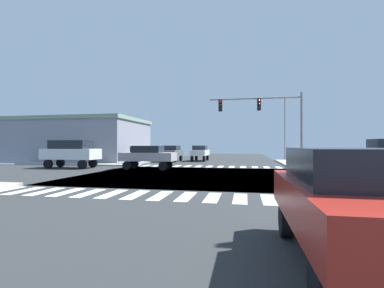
% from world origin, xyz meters
% --- Properties ---
extents(ground, '(90.00, 90.00, 0.05)m').
position_xyz_m(ground, '(0.00, 0.00, -0.03)').
color(ground, '#2C2F30').
extents(sidewalk_corner_ne, '(12.00, 12.00, 0.14)m').
position_xyz_m(sidewalk_corner_ne, '(13.00, 12.00, 0.07)').
color(sidewalk_corner_ne, '#A09B91').
rests_on(sidewalk_corner_ne, ground).
extents(sidewalk_corner_nw, '(12.00, 12.00, 0.14)m').
position_xyz_m(sidewalk_corner_nw, '(-13.00, 12.00, 0.07)').
color(sidewalk_corner_nw, '#9AA097').
rests_on(sidewalk_corner_nw, ground).
extents(crosswalk_near, '(13.50, 2.00, 0.01)m').
position_xyz_m(crosswalk_near, '(-0.25, -7.30, 0.00)').
color(crosswalk_near, silver).
rests_on(crosswalk_near, ground).
extents(crosswalk_far, '(13.50, 2.00, 0.01)m').
position_xyz_m(crosswalk_far, '(-0.25, 7.30, 0.00)').
color(crosswalk_far, silver).
rests_on(crosswalk_far, ground).
extents(traffic_signal_mast, '(7.84, 0.55, 6.39)m').
position_xyz_m(traffic_signal_mast, '(5.01, 7.04, 4.76)').
color(traffic_signal_mast, gray).
rests_on(traffic_signal_mast, ground).
extents(street_lamp, '(1.78, 0.32, 8.04)m').
position_xyz_m(street_lamp, '(8.06, 18.73, 4.81)').
color(street_lamp, gray).
rests_on(street_lamp, ground).
extents(bank_building, '(17.16, 10.07, 5.08)m').
position_xyz_m(bank_building, '(-16.75, 12.92, 2.54)').
color(bank_building, gray).
rests_on(bank_building, ground).
extents(sedan_nearside_1, '(4.30, 1.80, 1.88)m').
position_xyz_m(sedan_nearside_1, '(-4.19, 3.50, 1.12)').
color(sedan_nearside_1, black).
rests_on(sedan_nearside_1, ground).
extents(sedan_farside_2, '(1.80, 4.30, 1.88)m').
position_xyz_m(sedan_farside_2, '(-5.00, 13.83, 1.12)').
color(sedan_farside_2, black).
rests_on(sedan_farside_2, ground).
extents(suv_queued_1, '(4.60, 1.96, 2.34)m').
position_xyz_m(suv_queued_1, '(-11.03, 3.50, 1.39)').
color(suv_queued_1, black).
rests_on(suv_queued_1, ground).
extents(sedan_leading_4, '(1.80, 4.30, 1.88)m').
position_xyz_m(sedan_leading_4, '(-2.00, 15.83, 1.12)').
color(sedan_leading_4, black).
rests_on(sedan_leading_4, ground).
extents(pickup_trailing_1, '(5.10, 2.00, 2.35)m').
position_xyz_m(pickup_trailing_1, '(12.12, 3.50, 1.29)').
color(pickup_trailing_1, black).
rests_on(pickup_trailing_1, ground).
extents(sedan_outer_5, '(1.80, 4.30, 1.88)m').
position_xyz_m(sedan_outer_5, '(5.00, -12.76, 1.12)').
color(sedan_outer_5, black).
rests_on(sedan_outer_5, ground).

